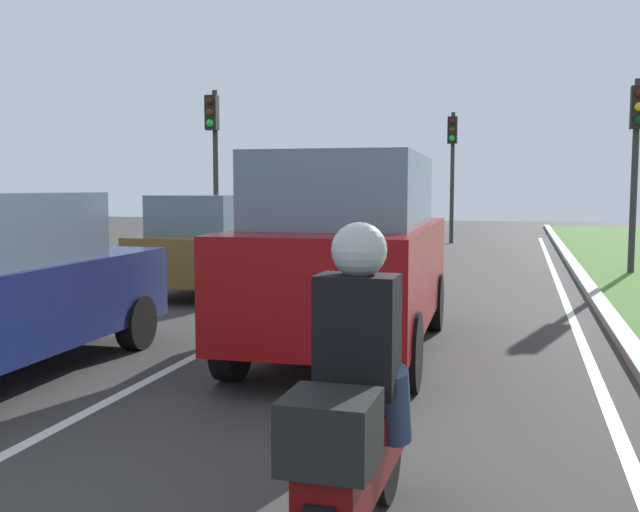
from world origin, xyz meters
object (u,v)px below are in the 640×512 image
Objects in this scene: motorcycle at (356,455)px; traffic_light_near_right at (637,141)px; car_suv_ahead at (348,252)px; traffic_light_overhead_left at (214,143)px; rider_person at (359,331)px; car_hatchback_far at (211,244)px; traffic_light_far_median at (452,154)px.

traffic_light_near_right is (3.15, 13.45, 2.34)m from motorcycle.
traffic_light_near_right reaches higher than car_suv_ahead.
traffic_light_overhead_left is (-5.93, 9.74, 1.91)m from car_suv_ahead.
traffic_light_overhead_left is (-7.06, 14.34, 1.89)m from rider_person.
motorcycle is at bearing -61.26° from car_hatchback_far.
car_hatchback_far is 13.57m from traffic_light_far_median.
motorcycle is 1.63× the size of rider_person.
traffic_light_near_right is at bearing -5.26° from traffic_light_overhead_left.
rider_person is 13.87m from traffic_light_near_right.
car_suv_ahead is 4.82m from motorcycle.
car_hatchback_far reaches higher than motorcycle.
car_hatchback_far is at bearing 119.21° from rider_person.
motorcycle is (1.13, -4.65, -0.60)m from car_suv_ahead.
motorcycle is 14.01m from traffic_light_near_right.
traffic_light_overhead_left is (-10.21, 0.94, 0.17)m from traffic_light_near_right.
traffic_light_far_median reaches higher than motorcycle.
car_hatchback_far is 0.88× the size of traffic_light_near_right.
rider_person is 0.27× the size of traffic_light_near_right.
rider_person is 21.82m from traffic_light_far_median.
car_hatchback_far is 9.88m from motorcycle.
car_suv_ahead is 3.92× the size of rider_person.
car_suv_ahead is 1.23× the size of car_hatchback_far.
traffic_light_near_right is (7.79, 4.74, 2.02)m from car_hatchback_far.
car_hatchback_far is 0.83× the size of traffic_light_overhead_left.
motorcycle is 16.22m from traffic_light_overhead_left.
traffic_light_near_right reaches higher than motorcycle.
traffic_light_far_median is at bearing 52.81° from traffic_light_overhead_left.
motorcycle is at bearing -86.08° from traffic_light_far_median.
traffic_light_near_right is (4.29, 8.80, 1.74)m from car_suv_ahead.
traffic_light_overhead_left is at bearing 113.79° from car_hatchback_far.
car_suv_ahead is 11.56m from traffic_light_overhead_left.
traffic_light_near_right is 0.95× the size of traffic_light_far_median.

